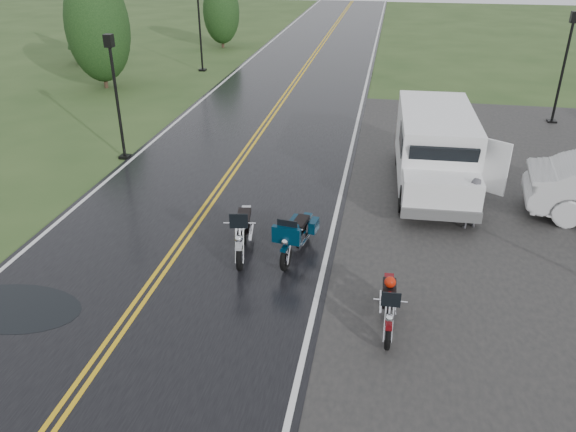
{
  "coord_description": "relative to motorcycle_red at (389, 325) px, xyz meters",
  "views": [
    {
      "loc": [
        5.0,
        -10.16,
        7.28
      ],
      "look_at": [
        2.8,
        2.0,
        1.0
      ],
      "focal_mm": 35.0,
      "sensor_mm": 36.0,
      "label": 1
    }
  ],
  "objects": [
    {
      "name": "road",
      "position": [
        -5.36,
        11.38,
        -0.58
      ],
      "size": [
        8.0,
        100.0,
        0.04
      ],
      "primitive_type": "cube",
      "color": "black",
      "rests_on": "ground"
    },
    {
      "name": "lamp_post_near_left",
      "position": [
        -9.5,
        8.82,
        1.58
      ],
      "size": [
        0.37,
        0.37,
        4.35
      ],
      "primitive_type": null,
      "color": "black",
      "rests_on": "ground"
    },
    {
      "name": "motorcycle_teal",
      "position": [
        -2.44,
        2.42,
        0.04
      ],
      "size": [
        1.1,
        2.25,
        1.28
      ],
      "primitive_type": null,
      "rotation": [
        0.0,
        0.0,
        -0.15
      ],
      "color": "#052337",
      "rests_on": "ground"
    },
    {
      "name": "ground",
      "position": [
        -5.36,
        1.38,
        -0.6
      ],
      "size": [
        120.0,
        120.0,
        0.0
      ],
      "primitive_type": "plane",
      "color": "#2D471E",
      "rests_on": "ground"
    },
    {
      "name": "tree_left_mid",
      "position": [
        -14.85,
        18.17,
        1.87
      ],
      "size": [
        3.16,
        3.16,
        4.94
      ],
      "primitive_type": null,
      "color": "#1E3D19",
      "rests_on": "ground"
    },
    {
      "name": "tree_left_far",
      "position": [
        -12.05,
        30.22,
        1.32
      ],
      "size": [
        2.49,
        2.49,
        3.83
      ],
      "primitive_type": null,
      "color": "#1E3D19",
      "rests_on": "ground"
    },
    {
      "name": "van_white",
      "position": [
        0.33,
        6.13,
        0.61
      ],
      "size": [
        2.48,
        6.21,
        2.41
      ],
      "primitive_type": null,
      "rotation": [
        0.0,
        0.0,
        0.03
      ],
      "color": "white",
      "rests_on": "ground"
    },
    {
      "name": "pine_left_far",
      "position": [
        -18.63,
        23.83,
        2.05
      ],
      "size": [
        2.54,
        2.54,
        5.29
      ],
      "primitive_type": null,
      "color": "#1E3D19",
      "rests_on": "ground"
    },
    {
      "name": "lamp_post_far_left",
      "position": [
        -11.16,
        22.9,
        1.75
      ],
      "size": [
        0.4,
        0.4,
        4.7
      ],
      "primitive_type": null,
      "color": "black",
      "rests_on": "ground"
    },
    {
      "name": "motorcycle_red",
      "position": [
        0.0,
        0.0,
        0.0
      ],
      "size": [
        0.77,
        2.03,
        1.19
      ],
      "primitive_type": null,
      "rotation": [
        0.0,
        0.0,
        0.02
      ],
      "color": "#5D0A0E",
      "rests_on": "ground"
    },
    {
      "name": "lamp_post_far_right",
      "position": [
        6.58,
        15.97,
        1.68
      ],
      "size": [
        0.39,
        0.39,
        4.55
      ],
      "primitive_type": null,
      "color": "black",
      "rests_on": "ground"
    },
    {
      "name": "person_at_van",
      "position": [
        2.09,
        5.47,
        0.14
      ],
      "size": [
        0.64,
        0.57,
        1.47
      ],
      "primitive_type": "imported",
      "rotation": [
        0.0,
        0.0,
        3.67
      ],
      "color": "#4E4D52",
      "rests_on": "ground"
    },
    {
      "name": "motorcycle_silver",
      "position": [
        -3.51,
        2.23,
        0.11
      ],
      "size": [
        1.23,
        2.49,
        1.41
      ],
      "primitive_type": null,
      "rotation": [
        0.0,
        0.0,
        0.16
      ],
      "color": "#A4A5AC",
      "rests_on": "ground"
    }
  ]
}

